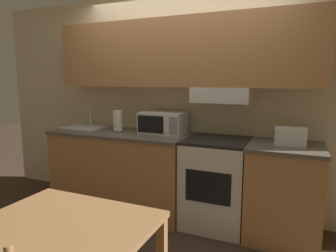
{
  "coord_description": "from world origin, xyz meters",
  "views": [
    {
      "loc": [
        1.23,
        -3.32,
        1.55
      ],
      "look_at": [
        0.05,
        -0.58,
        1.09
      ],
      "focal_mm": 32.0,
      "sensor_mm": 36.0,
      "label": 1
    }
  ],
  "objects_px": {
    "toaster": "(291,136)",
    "paper_towel_roll": "(118,121)",
    "stove_range": "(216,182)",
    "sink_basin": "(84,127)",
    "dining_table": "(63,242)",
    "microwave": "(163,123)"
  },
  "relations": [
    {
      "from": "stove_range",
      "to": "dining_table",
      "type": "height_order",
      "value": "stove_range"
    },
    {
      "from": "sink_basin",
      "to": "stove_range",
      "type": "bearing_deg",
      "value": 0.38
    },
    {
      "from": "microwave",
      "to": "toaster",
      "type": "xyz_separation_m",
      "value": [
        1.37,
        -0.11,
        -0.04
      ]
    },
    {
      "from": "stove_range",
      "to": "paper_towel_roll",
      "type": "relative_size",
      "value": 3.74
    },
    {
      "from": "microwave",
      "to": "dining_table",
      "type": "xyz_separation_m",
      "value": [
        0.23,
        -1.91,
        -0.42
      ]
    },
    {
      "from": "microwave",
      "to": "toaster",
      "type": "distance_m",
      "value": 1.37
    },
    {
      "from": "paper_towel_roll",
      "to": "stove_range",
      "type": "bearing_deg",
      "value": -0.24
    },
    {
      "from": "stove_range",
      "to": "toaster",
      "type": "distance_m",
      "value": 0.9
    },
    {
      "from": "microwave",
      "to": "sink_basin",
      "type": "bearing_deg",
      "value": -173.37
    },
    {
      "from": "stove_range",
      "to": "sink_basin",
      "type": "distance_m",
      "value": 1.78
    },
    {
      "from": "dining_table",
      "to": "microwave",
      "type": "bearing_deg",
      "value": 96.92
    },
    {
      "from": "sink_basin",
      "to": "dining_table",
      "type": "bearing_deg",
      "value": -54.39
    },
    {
      "from": "stove_range",
      "to": "sink_basin",
      "type": "relative_size",
      "value": 1.97
    },
    {
      "from": "toaster",
      "to": "paper_towel_roll",
      "type": "xyz_separation_m",
      "value": [
        -1.92,
        0.01,
        0.04
      ]
    },
    {
      "from": "dining_table",
      "to": "paper_towel_roll",
      "type": "bearing_deg",
      "value": 113.48
    },
    {
      "from": "toaster",
      "to": "microwave",
      "type": "bearing_deg",
      "value": 175.24
    },
    {
      "from": "paper_towel_roll",
      "to": "dining_table",
      "type": "xyz_separation_m",
      "value": [
        0.78,
        -1.8,
        -0.42
      ]
    },
    {
      "from": "sink_basin",
      "to": "paper_towel_roll",
      "type": "distance_m",
      "value": 0.51
    },
    {
      "from": "toaster",
      "to": "stove_range",
      "type": "bearing_deg",
      "value": 179.71
    },
    {
      "from": "stove_range",
      "to": "toaster",
      "type": "relative_size",
      "value": 3.22
    },
    {
      "from": "sink_basin",
      "to": "dining_table",
      "type": "height_order",
      "value": "sink_basin"
    },
    {
      "from": "paper_towel_roll",
      "to": "dining_table",
      "type": "relative_size",
      "value": 0.25
    }
  ]
}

